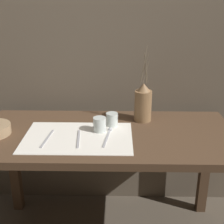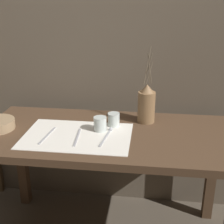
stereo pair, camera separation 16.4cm
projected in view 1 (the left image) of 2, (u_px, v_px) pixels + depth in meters
stone_wall_back at (109, 30)px, 1.92m from camera, size 7.00×0.06×2.40m
wooden_table at (107, 148)px, 1.72m from camera, size 1.39×0.66×0.71m
linen_cloth at (78, 137)px, 1.63m from camera, size 0.57×0.39×0.00m
pitcher_with_flowers at (143, 103)px, 1.81m from camera, size 0.10×0.10×0.44m
glass_tumbler_near at (100, 124)px, 1.69m from camera, size 0.07×0.07×0.08m
glass_tumbler_far at (112, 119)px, 1.76m from camera, size 0.07×0.07×0.07m
knife_center at (47, 138)px, 1.61m from camera, size 0.03×0.21×0.00m
fork_outer at (78, 139)px, 1.61m from camera, size 0.03×0.21×0.00m
spoon_inner at (109, 133)px, 1.67m from camera, size 0.05×0.22×0.02m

